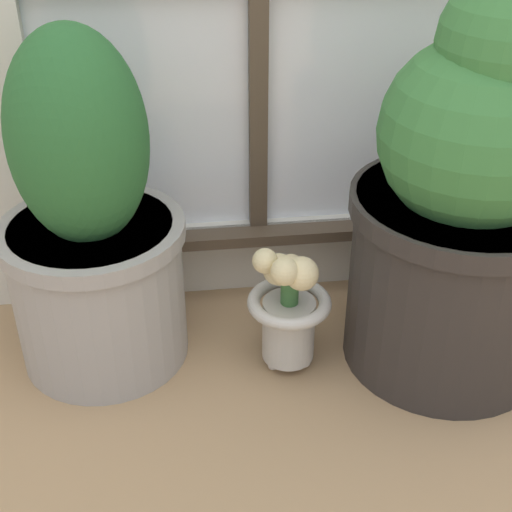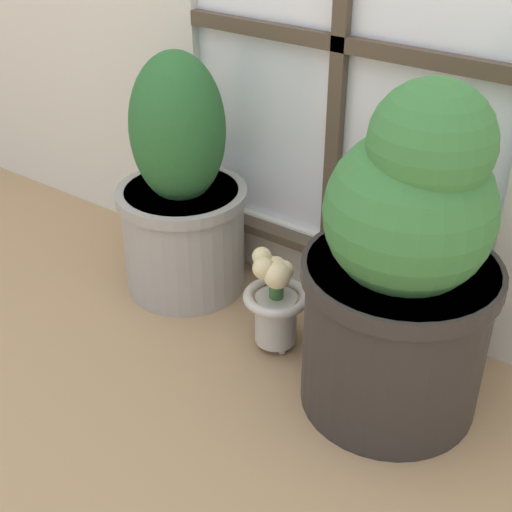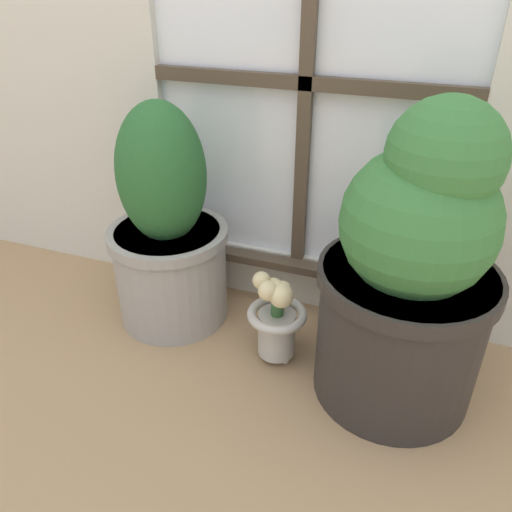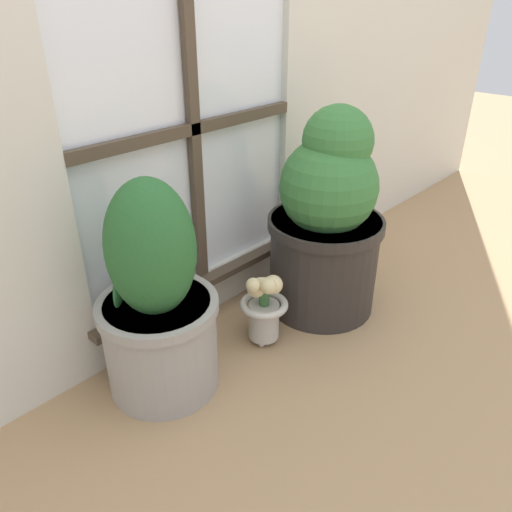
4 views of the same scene
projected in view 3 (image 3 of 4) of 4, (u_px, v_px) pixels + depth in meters
ground_plane at (215, 458)px, 1.09m from camera, size 10.00×10.00×0.00m
potted_plant_left at (168, 234)px, 1.40m from camera, size 0.34×0.34×0.65m
potted_plant_right at (410, 276)px, 1.11m from camera, size 0.40×0.40×0.73m
flower_vase at (276, 315)px, 1.30m from camera, size 0.16×0.16×0.26m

